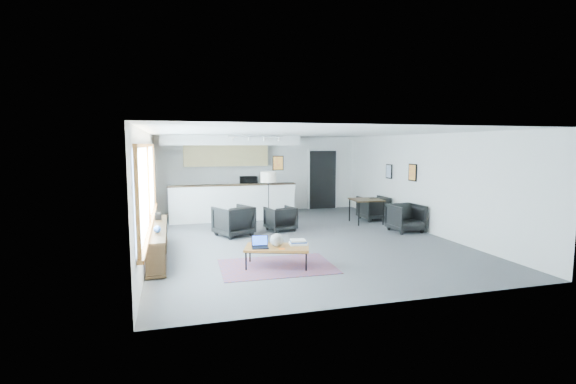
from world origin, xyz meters
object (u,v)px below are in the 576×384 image
object	(u,v)px
book_stack	(298,242)
dining_chair_near	(406,219)
floor_lamp	(268,179)
armchair_left	(233,219)
microwave	(248,180)
dining_chair_far	(373,209)
ceramic_pot	(277,240)
laptop	(260,244)
armchair_right	(280,217)
dining_table	(366,201)
coffee_table	(277,248)

from	to	relation	value
book_stack	dining_chair_near	size ratio (longest dim) A/B	0.52
book_stack	floor_lamp	size ratio (longest dim) A/B	0.23
book_stack	armchair_left	bearing A→B (deg)	106.08
dining_chair_near	microwave	world-z (taller)	microwave
book_stack	microwave	world-z (taller)	microwave
armchair_left	dining_chair_far	bearing A→B (deg)	168.96
dining_chair_near	ceramic_pot	bearing A→B (deg)	-154.88
laptop	armchair_right	distance (m)	3.43
dining_table	dining_chair_near	distance (m)	1.54
book_stack	dining_chair_near	bearing A→B (deg)	30.38
dining_table	armchair_right	bearing A→B (deg)	-171.91
dining_table	microwave	distance (m)	4.14
laptop	floor_lamp	xyz separation A→B (m)	(1.07, 3.89, 0.89)
floor_lamp	dining_table	bearing A→B (deg)	-6.05
coffee_table	floor_lamp	size ratio (longest dim) A/B	0.86
dining_chair_far	laptop	bearing A→B (deg)	39.60
dining_chair_far	microwave	world-z (taller)	microwave
dining_chair_near	microwave	bearing A→B (deg)	126.43
armchair_right	dining_chair_far	distance (m)	3.29
armchair_left	dining_chair_far	distance (m)	4.64
coffee_table	dining_chair_far	world-z (taller)	dining_chair_far
book_stack	armchair_right	size ratio (longest dim) A/B	0.50
floor_lamp	dining_table	world-z (taller)	floor_lamp
coffee_table	book_stack	xyz separation A→B (m)	(0.43, 0.04, 0.08)
book_stack	dining_chair_far	xyz separation A→B (m)	(3.67, 4.01, -0.09)
coffee_table	dining_table	xyz separation A→B (m)	(3.64, 3.62, 0.29)
ceramic_pot	floor_lamp	world-z (taller)	floor_lamp
laptop	armchair_right	xyz separation A→B (m)	(1.23, 3.20, -0.09)
armchair_left	microwave	xyz separation A→B (m)	(1.03, 3.49, 0.70)
ceramic_pot	dining_chair_near	xyz separation A→B (m)	(4.10, 2.18, -0.17)
armchair_right	dining_table	xyz separation A→B (m)	(2.73, 0.39, 0.29)
coffee_table	armchair_left	xyz separation A→B (m)	(-0.40, 2.94, 0.06)
armchair_left	microwave	world-z (taller)	microwave
coffee_table	ceramic_pot	distance (m)	0.16
armchair_left	microwave	bearing A→B (deg)	-131.37
coffee_table	book_stack	size ratio (longest dim) A/B	3.68
coffee_table	dining_table	size ratio (longest dim) A/B	1.49
dining_table	dining_chair_near	world-z (taller)	dining_table
ceramic_pot	armchair_left	distance (m)	2.96
ceramic_pot	dining_chair_near	world-z (taller)	dining_chair_near
armchair_right	floor_lamp	xyz separation A→B (m)	(-0.16, 0.70, 0.99)
dining_chair_near	microwave	size ratio (longest dim) A/B	1.22
armchair_right	dining_chair_far	size ratio (longest dim) A/B	1.04
book_stack	ceramic_pot	bearing A→B (deg)	-175.72
laptop	ceramic_pot	xyz separation A→B (m)	(0.32, -0.03, 0.06)
ceramic_pot	floor_lamp	bearing A→B (deg)	79.17
armchair_left	coffee_table	bearing A→B (deg)	72.93
coffee_table	armchair_right	world-z (taller)	armchair_right
laptop	book_stack	bearing A→B (deg)	7.45
armchair_right	armchair_left	bearing A→B (deg)	-0.01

